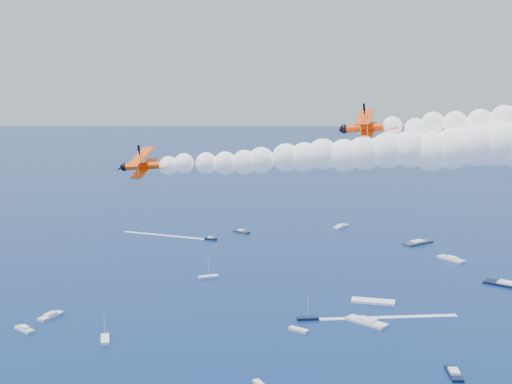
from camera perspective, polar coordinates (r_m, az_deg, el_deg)
The scene contains 5 objects.
biplane_lead at distance 87.37m, azimuth 9.77°, elevation 5.49°, with size 7.55×8.46×5.10m, color #F23D05, non-canonical shape.
biplane_trail at distance 89.61m, azimuth -9.48°, elevation 2.23°, with size 6.92×7.76×4.68m, color #FD4A05, non-canonical shape.
smoke_trail_trail at distance 84.17m, azimuth 10.33°, elevation 3.35°, with size 56.49×27.84×10.93m, color white, non-canonical shape.
spectator_boats at distance 196.18m, azimuth 18.79°, elevation -9.57°, with size 232.10×173.29×0.70m.
boat_wakes at distance 194.54m, azimuth 5.94°, elevation -9.37°, with size 208.61×85.86×0.04m.
Camera 1 is at (52.01, -53.70, 61.83)m, focal length 46.46 mm.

